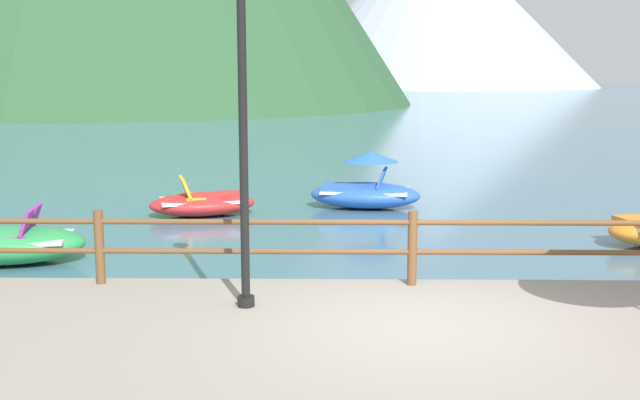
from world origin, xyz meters
The scene contains 7 objects.
ground_plane centered at (0.00, 40.00, 0.00)m, with size 200.00×200.00×0.00m, color #477084.
dock_railing centered at (0.00, 1.55, 0.98)m, with size 23.92×0.12×0.95m.
lamp_post centered at (-2.01, 0.62, 3.02)m, with size 0.28×0.28×4.37m.
pedal_boat_0 centered at (-3.77, 8.27, 0.26)m, with size 2.49×1.77×0.84m.
pedal_boat_1 centered at (-0.26, 9.23, 0.42)m, with size 2.63×1.63×1.27m.
pedal_boat_2 centered at (-6.25, 4.13, 0.32)m, with size 2.57×1.60×0.91m.
distant_peak centered at (15.30, 121.01, 13.10)m, with size 52.76×52.76×26.21m, color #A8B2C1.
Camera 1 is at (-1.02, -8.03, 3.13)m, focal length 43.68 mm.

